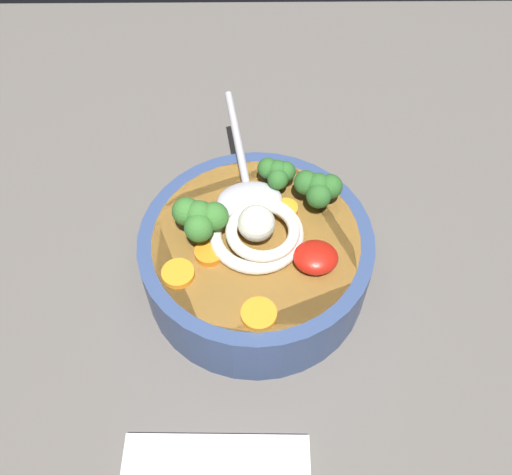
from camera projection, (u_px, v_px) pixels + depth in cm
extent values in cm
cube|color=#5B5651|center=(285.00, 322.00, 54.07)|extent=(105.63, 105.63, 3.90)
cylinder|color=#334775|center=(256.00, 259.00, 52.02)|extent=(21.19, 21.19, 6.81)
cylinder|color=olive|center=(256.00, 257.00, 51.80)|extent=(18.65, 18.65, 6.27)
torus|color=silver|center=(256.00, 234.00, 48.80)|extent=(8.41, 8.41, 1.16)
torus|color=silver|center=(263.00, 231.00, 47.84)|extent=(9.01, 9.01, 1.04)
sphere|color=silver|center=(256.00, 223.00, 47.58)|extent=(3.26, 3.26, 3.26)
ellipsoid|color=#B7B7BC|center=(250.00, 200.00, 50.77)|extent=(6.59, 5.24, 1.60)
cylinder|color=#B7B7BC|center=(238.00, 143.00, 55.13)|extent=(3.02, 14.95, 0.80)
ellipsoid|color=#B2190F|center=(316.00, 257.00, 46.97)|extent=(3.88, 3.49, 1.75)
cylinder|color=#7A9E60|center=(201.00, 228.00, 49.00)|extent=(1.29, 1.29, 1.38)
sphere|color=#38752D|center=(199.00, 215.00, 47.42)|extent=(2.53, 2.53, 2.53)
sphere|color=#38752D|center=(214.00, 216.00, 47.61)|extent=(2.53, 2.53, 2.53)
sphere|color=#38752D|center=(186.00, 211.00, 47.77)|extent=(2.53, 2.53, 2.53)
sphere|color=#38752D|center=(199.00, 228.00, 46.82)|extent=(2.53, 2.53, 2.53)
cylinder|color=#7A9E60|center=(316.00, 198.00, 51.19)|extent=(1.15, 1.15, 1.23)
sphere|color=#2D6628|center=(318.00, 185.00, 49.77)|extent=(2.26, 2.26, 2.26)
sphere|color=#2D6628|center=(330.00, 186.00, 49.95)|extent=(2.26, 2.26, 2.26)
sphere|color=#2D6628|center=(306.00, 182.00, 50.09)|extent=(2.26, 2.26, 2.26)
sphere|color=#2D6628|center=(319.00, 196.00, 49.24)|extent=(2.26, 2.26, 2.26)
cylinder|color=#7A9E60|center=(277.00, 181.00, 52.49)|extent=(1.00, 1.00, 1.07)
sphere|color=#2D6628|center=(277.00, 170.00, 51.27)|extent=(1.96, 1.96, 1.96)
sphere|color=#2D6628|center=(288.00, 172.00, 51.42)|extent=(1.96, 1.96, 1.96)
sphere|color=#2D6628|center=(268.00, 168.00, 51.55)|extent=(1.96, 1.96, 1.96)
sphere|color=#2D6628|center=(278.00, 179.00, 50.81)|extent=(1.96, 1.96, 1.96)
cylinder|color=orange|center=(291.00, 209.00, 50.75)|extent=(2.17, 2.17, 0.68)
cylinder|color=orange|center=(178.00, 275.00, 46.62)|extent=(2.79, 2.79, 0.57)
cylinder|color=orange|center=(209.00, 253.00, 47.91)|extent=(2.58, 2.58, 0.65)
cylinder|color=orange|center=(259.00, 314.00, 44.36)|extent=(2.92, 2.92, 0.68)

